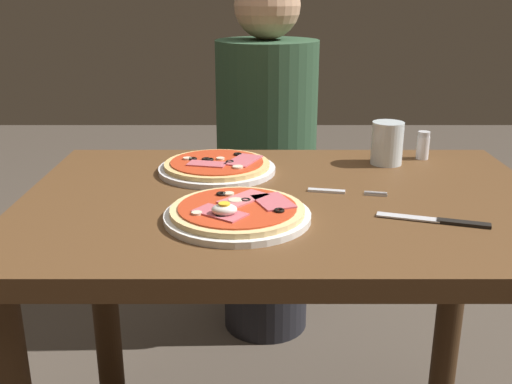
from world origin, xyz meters
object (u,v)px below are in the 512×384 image
dining_table (283,258)px  pizza_foreground (236,213)px  salt_shaker (421,145)px  diner_person (264,172)px  water_glass_near (385,146)px  fork (339,192)px  pizza_across_left (215,167)px  knife (439,221)px

dining_table → pizza_foreground: bearing=-125.7°
pizza_foreground → salt_shaker: size_ratio=3.92×
pizza_foreground → diner_person: diner_person is taller
pizza_foreground → dining_table: bearing=54.3°
salt_shaker → water_glass_near: bearing=-155.5°
fork → diner_person: size_ratio=0.13×
pizza_across_left → knife: size_ratio=1.37×
water_glass_near → fork: water_glass_near is taller
water_glass_near → fork: bearing=-122.3°
pizza_foreground → knife: bearing=-2.3°
pizza_across_left → water_glass_near: 0.40m
pizza_foreground → diner_person: 0.90m
pizza_foreground → knife: 0.36m
water_glass_near → knife: (0.02, -0.37, -0.04)m
dining_table → salt_shaker: size_ratio=15.61×
fork → knife: bearing=-46.1°
dining_table → salt_shaker: (0.34, 0.28, 0.17)m
fork → salt_shaker: salt_shaker is taller
pizza_across_left → diner_person: diner_person is taller
fork → diner_person: (-0.14, 0.73, -0.18)m
fork → knife: size_ratio=0.82×
pizza_across_left → fork: pizza_across_left is taller
pizza_across_left → water_glass_near: size_ratio=2.64×
dining_table → knife: size_ratio=5.46×
knife → diner_person: bearing=108.1°
salt_shaker → diner_person: diner_person is taller
pizza_across_left → water_glass_near: (0.39, 0.07, 0.03)m
water_glass_near → fork: size_ratio=0.63×
dining_table → pizza_across_left: size_ratio=4.00×
dining_table → pizza_across_left: 0.26m
dining_table → pizza_across_left: (-0.15, 0.16, 0.15)m
fork → pizza_across_left: bearing=150.6°
pizza_foreground → pizza_across_left: (-0.05, 0.29, -0.00)m
water_glass_near → salt_shaker: water_glass_near is taller
dining_table → fork: 0.18m
pizza_foreground → knife: (0.36, -0.01, -0.01)m
pizza_across_left → diner_person: (0.12, 0.59, -0.19)m
pizza_foreground → diner_person: bearing=85.6°
dining_table → fork: bearing=9.9°
salt_shaker → diner_person: bearing=127.8°
water_glass_near → diner_person: 0.63m
water_glass_near → pizza_across_left: bearing=-170.3°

